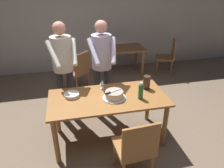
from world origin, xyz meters
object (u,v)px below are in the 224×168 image
at_px(main_dining_table, 108,104).
at_px(plate_stack, 72,95).
at_px(water_bottle, 141,91).
at_px(cake_knife, 110,92).
at_px(chair_near_side, 136,147).
at_px(cake_on_platter, 114,95).
at_px(person_cutting_cake, 102,61).
at_px(hurricane_lamp, 147,82).
at_px(background_chair_0, 168,55).
at_px(person_standing_beside, 63,63).
at_px(background_table, 123,54).
at_px(background_chair_1, 78,70).
at_px(wine_glass_near, 102,83).

distance_m(main_dining_table, plate_stack, 0.54).
bearing_deg(water_bottle, cake_knife, 171.89).
bearing_deg(cake_knife, chair_near_side, -77.56).
distance_m(cake_on_platter, cake_knife, 0.10).
bearing_deg(person_cutting_cake, hurricane_lamp, -39.03).
distance_m(cake_knife, water_bottle, 0.43).
relative_size(main_dining_table, cake_knife, 6.67).
height_order(plate_stack, background_chair_0, background_chair_0).
distance_m(cake_knife, person_standing_beside, 0.97).
height_order(chair_near_side, background_table, chair_near_side).
distance_m(cake_knife, person_cutting_cake, 0.73).
height_order(main_dining_table, chair_near_side, chair_near_side).
bearing_deg(background_chair_1, chair_near_side, -78.78).
height_order(water_bottle, person_standing_beside, person_standing_beside).
distance_m(person_cutting_cake, background_chair_1, 1.27).
height_order(hurricane_lamp, background_table, hurricane_lamp).
bearing_deg(chair_near_side, person_standing_beside, 118.17).
relative_size(hurricane_lamp, background_chair_1, 0.23).
height_order(cake_on_platter, chair_near_side, chair_near_side).
distance_m(main_dining_table, chair_near_side, 0.82).
distance_m(water_bottle, background_chair_1, 2.02).
distance_m(main_dining_table, person_cutting_cake, 0.76).
distance_m(plate_stack, chair_near_side, 1.17).
distance_m(plate_stack, wine_glass_near, 0.50).
bearing_deg(wine_glass_near, plate_stack, -163.04).
bearing_deg(cake_on_platter, person_standing_beside, 134.26).
bearing_deg(main_dining_table, cake_on_platter, -29.03).
distance_m(wine_glass_near, water_bottle, 0.63).
bearing_deg(water_bottle, person_standing_beside, 142.86).
relative_size(wine_glass_near, person_cutting_cake, 0.08).
xyz_separation_m(hurricane_lamp, chair_near_side, (-0.46, -0.91, -0.37)).
bearing_deg(cake_knife, background_table, 70.43).
height_order(chair_near_side, background_chair_1, same).
distance_m(cake_knife, plate_stack, 0.57).
distance_m(background_table, background_chair_0, 1.17).
height_order(wine_glass_near, person_cutting_cake, person_cutting_cake).
relative_size(water_bottle, hurricane_lamp, 1.19).
xyz_separation_m(wine_glass_near, background_chair_0, (2.05, 1.89, -0.36)).
xyz_separation_m(main_dining_table, water_bottle, (0.44, -0.14, 0.23)).
relative_size(wine_glass_near, hurricane_lamp, 0.69).
relative_size(main_dining_table, person_cutting_cake, 0.99).
height_order(cake_knife, wine_glass_near, wine_glass_near).
distance_m(person_standing_beside, background_table, 2.24).
xyz_separation_m(wine_glass_near, background_chair_1, (-0.28, 1.42, -0.36)).
distance_m(plate_stack, person_cutting_cake, 0.78).
bearing_deg(chair_near_side, wine_glass_near, 101.34).
relative_size(wine_glass_near, background_chair_1, 0.16).
bearing_deg(main_dining_table, person_standing_beside, 132.52).
distance_m(chair_near_side, background_chair_0, 3.47).
height_order(water_bottle, chair_near_side, water_bottle).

